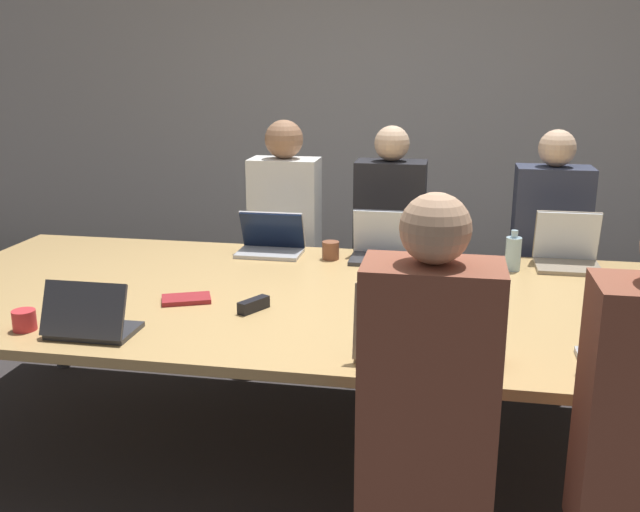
# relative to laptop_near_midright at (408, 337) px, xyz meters

# --- Properties ---
(ground_plane) EXTENTS (24.00, 24.00, 0.00)m
(ground_plane) POSITION_rel_laptop_near_midright_xyz_m (-0.35, 0.63, -0.83)
(ground_plane) COLOR #383333
(curtain_wall) EXTENTS (12.00, 0.06, 2.80)m
(curtain_wall) POSITION_rel_laptop_near_midright_xyz_m (-0.35, 3.16, 0.57)
(curtain_wall) COLOR #BCB7B2
(curtain_wall) RESTS_ON ground_plane
(conference_table) EXTENTS (3.83, 1.63, 0.75)m
(conference_table) POSITION_rel_laptop_near_midright_xyz_m (-0.35, 0.63, -0.12)
(conference_table) COLOR tan
(conference_table) RESTS_ON ground_plane
(laptop_near_midright) EXTENTS (0.36, 0.27, 0.28)m
(laptop_near_midright) POSITION_rel_laptop_near_midright_xyz_m (0.00, 0.00, 0.00)
(laptop_near_midright) COLOR gray
(laptop_near_midright) RESTS_ON conference_table
(person_near_midright) EXTENTS (0.40, 0.24, 1.40)m
(person_near_midright) POSITION_rel_laptop_near_midright_xyz_m (0.08, -0.37, -0.15)
(person_near_midright) COLOR #2D2D38
(person_near_midright) RESTS_ON ground_plane
(cup_near_midright) EXTENTS (0.09, 0.09, 0.09)m
(cup_near_midright) POSITION_rel_laptop_near_midright_xyz_m (0.29, 0.03, -0.03)
(cup_near_midright) COLOR brown
(cup_near_midright) RESTS_ON conference_table
(laptop_far_midleft) EXTENTS (0.34, 0.23, 0.23)m
(laptop_far_midleft) POSITION_rel_laptop_near_midright_xyz_m (-0.81, 1.27, -0.01)
(laptop_far_midleft) COLOR #B7B7BC
(laptop_far_midleft) RESTS_ON conference_table
(person_far_midleft) EXTENTS (0.40, 0.24, 1.43)m
(person_far_midleft) POSITION_rel_laptop_near_midright_xyz_m (-0.83, 1.72, -0.14)
(person_far_midleft) COLOR #2D2D38
(person_far_midleft) RESTS_ON ground_plane
(laptop_near_right) EXTENTS (0.36, 0.24, 0.24)m
(laptop_near_right) POSITION_rel_laptop_near_midright_xyz_m (0.75, 0.02, -0.01)
(laptop_near_right) COLOR #B7B7BC
(laptop_near_right) RESTS_ON conference_table
(laptop_far_right) EXTENTS (0.32, 0.27, 0.27)m
(laptop_far_right) POSITION_rel_laptop_near_midright_xyz_m (0.71, 1.30, -0.00)
(laptop_far_right) COLOR gray
(laptop_far_right) RESTS_ON conference_table
(person_far_right) EXTENTS (0.40, 0.24, 1.40)m
(person_far_right) POSITION_rel_laptop_near_midright_xyz_m (0.67, 1.66, -0.15)
(person_far_right) COLOR #2D2D38
(person_far_right) RESTS_ON ground_plane
(bottle_far_right) EXTENTS (0.08, 0.08, 0.20)m
(bottle_far_right) POSITION_rel_laptop_near_midright_xyz_m (0.44, 1.18, 0.01)
(bottle_far_right) COLOR #ADD1E0
(bottle_far_right) RESTS_ON conference_table
(laptop_far_center) EXTENTS (0.33, 0.24, 0.25)m
(laptop_far_center) POSITION_rel_laptop_near_midright_xyz_m (-0.21, 1.27, -0.01)
(laptop_far_center) COLOR #333338
(laptop_far_center) RESTS_ON conference_table
(person_far_center) EXTENTS (0.40, 0.24, 1.40)m
(person_far_center) POSITION_rel_laptop_near_midright_xyz_m (-0.21, 1.72, -0.15)
(person_far_center) COLOR #2D2D38
(person_far_center) RESTS_ON ground_plane
(cup_far_center) EXTENTS (0.09, 0.09, 0.09)m
(cup_far_center) POSITION_rel_laptop_near_midright_xyz_m (-0.48, 1.22, -0.03)
(cup_far_center) COLOR brown
(cup_far_center) RESTS_ON conference_table
(laptop_near_left) EXTENTS (0.32, 0.22, 0.22)m
(laptop_near_left) POSITION_rel_laptop_near_midright_xyz_m (-1.18, -0.01, -0.02)
(laptop_near_left) COLOR #333338
(laptop_near_left) RESTS_ON conference_table
(cup_near_left) EXTENTS (0.09, 0.09, 0.08)m
(cup_near_left) POSITION_rel_laptop_near_midright_xyz_m (-1.46, 0.01, -0.04)
(cup_near_left) COLOR red
(cup_near_left) RESTS_ON conference_table
(stapler) EXTENTS (0.11, 0.15, 0.05)m
(stapler) POSITION_rel_laptop_near_midright_xyz_m (-0.65, 0.38, -0.05)
(stapler) COLOR black
(stapler) RESTS_ON conference_table
(notebook) EXTENTS (0.24, 0.20, 0.02)m
(notebook) POSITION_rel_laptop_near_midright_xyz_m (-0.97, 0.44, -0.07)
(notebook) COLOR maroon
(notebook) RESTS_ON conference_table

